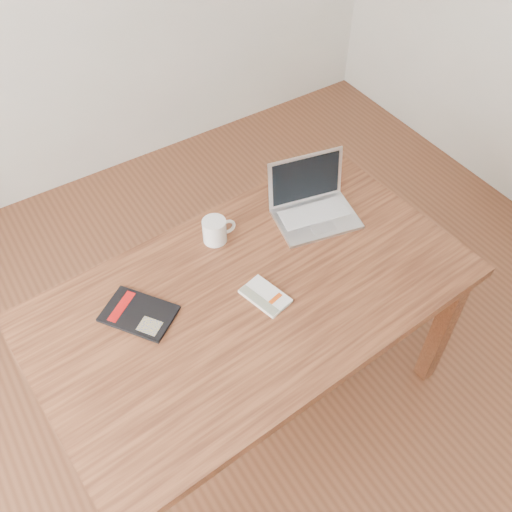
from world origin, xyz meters
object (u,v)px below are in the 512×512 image
desk (253,307)px  white_guidebook (265,296)px  black_guidebook (139,314)px  coffee_mug (215,230)px  laptop (312,204)px

desk → white_guidebook: white_guidebook is taller
black_guidebook → coffee_mug: 0.43m
black_guidebook → white_guidebook: bearing=-58.0°
coffee_mug → laptop: bearing=-2.4°
laptop → black_guidebook: bearing=-161.7°
laptop → coffee_mug: 0.40m
desk → coffee_mug: bearing=82.6°
white_guidebook → coffee_mug: size_ratio=1.43×
desk → coffee_mug: (0.02, 0.29, 0.14)m
white_guidebook → coffee_mug: (-0.00, 0.33, 0.04)m
white_guidebook → laptop: (0.39, 0.25, 0.04)m
white_guidebook → black_guidebook: white_guidebook is taller
desk → white_guidebook: (0.02, -0.04, 0.10)m
black_guidebook → laptop: bearing=-28.9°
black_guidebook → laptop: (0.78, 0.08, 0.04)m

